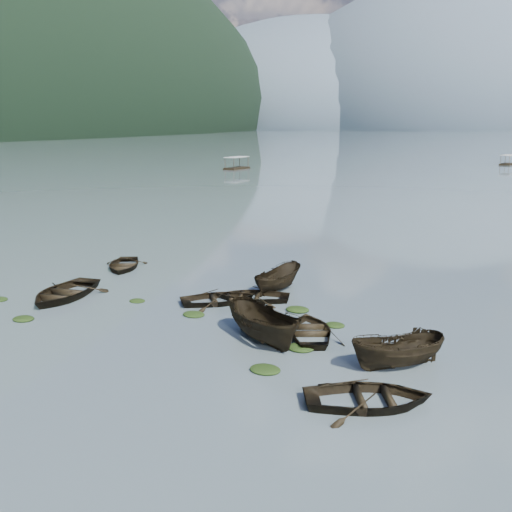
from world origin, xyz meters
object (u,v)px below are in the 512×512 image
at_px(rowboat_3, 310,335).
at_px(pontoon_centre, 507,165).
at_px(pontoon_left, 237,169).
at_px(rowboat_0, 64,298).

xyz_separation_m(rowboat_3, pontoon_centre, (10.22, 118.54, 0.00)).
bearing_deg(pontoon_left, rowboat_0, -63.52).
distance_m(rowboat_0, pontoon_centre, 120.77).
height_order(rowboat_0, pontoon_centre, pontoon_centre).
relative_size(rowboat_3, pontoon_left, 0.64).
distance_m(pontoon_left, pontoon_centre, 61.99).
height_order(rowboat_0, pontoon_left, pontoon_left).
relative_size(rowboat_0, pontoon_left, 0.80).
bearing_deg(rowboat_3, pontoon_centre, -117.46).
relative_size(rowboat_3, pontoon_centre, 0.73).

